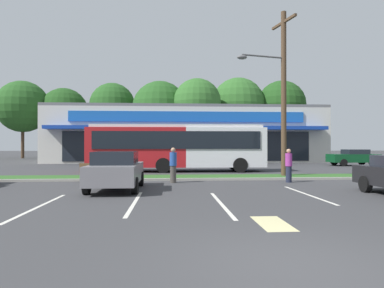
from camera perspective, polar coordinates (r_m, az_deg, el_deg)
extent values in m
plane|color=#38383A|center=(5.70, 16.02, -18.74)|extent=(240.00, 240.00, 0.00)
cube|color=#2D5B23|center=(19.26, 1.76, -5.49)|extent=(56.00, 2.20, 0.12)
cube|color=#99968C|center=(18.05, 2.13, -5.84)|extent=(56.00, 0.24, 0.12)
cube|color=silver|center=(11.34, -23.94, -9.41)|extent=(0.12, 4.80, 0.01)
cube|color=silver|center=(11.26, -9.45, -9.50)|extent=(0.12, 4.80, 0.01)
cube|color=silver|center=(10.89, 4.86, -9.82)|extent=(0.12, 4.80, 0.01)
cube|color=silver|center=(13.61, 18.46, -7.89)|extent=(0.12, 4.80, 0.01)
cube|color=beige|center=(8.43, 13.16, -12.63)|extent=(0.70, 1.60, 0.01)
cube|color=beige|center=(41.46, -1.08, 1.25)|extent=(30.01, 12.41, 5.84)
cube|color=black|center=(35.20, -0.62, -0.38)|extent=(25.21, 0.08, 3.04)
cube|color=#14389E|center=(34.59, -0.56, 2.71)|extent=(28.21, 1.40, 0.35)
cube|color=#1959AD|center=(35.29, -0.62, 4.55)|extent=(24.01, 0.16, 1.05)
cube|color=slate|center=(41.65, -1.08, 5.47)|extent=(30.01, 12.41, 0.30)
cylinder|color=#473323|center=(55.25, -26.17, 0.29)|extent=(0.44, 0.44, 4.68)
sphere|color=#23511E|center=(55.53, -26.16, 5.57)|extent=(7.39, 7.39, 7.39)
cylinder|color=#473323|center=(54.36, -20.37, 0.07)|extent=(0.44, 0.44, 4.27)
sphere|color=#1E4719|center=(54.59, -20.36, 5.04)|extent=(6.93, 6.93, 6.93)
cylinder|color=#473323|center=(52.67, -13.02, 0.63)|extent=(0.44, 0.44, 5.29)
sphere|color=#23511E|center=(53.00, -13.01, 6.21)|extent=(6.70, 6.70, 6.70)
cylinder|color=#473323|center=(49.96, -5.30, -0.02)|extent=(0.44, 0.44, 4.08)
sphere|color=#23511E|center=(50.24, -5.30, 5.76)|extent=(8.07, 8.07, 8.07)
cylinder|color=#473323|center=(47.40, 0.86, 0.73)|extent=(0.44, 0.44, 5.30)
sphere|color=#2D6026|center=(47.76, 0.86, 6.88)|extent=(6.59, 6.59, 6.59)
cylinder|color=#473323|center=(52.76, 7.61, 0.49)|extent=(0.44, 0.44, 5.05)
sphere|color=#2D6026|center=(53.13, 7.61, 6.49)|extent=(8.08, 8.08, 8.08)
cylinder|color=#473323|center=(54.52, 14.54, 0.59)|extent=(0.44, 0.44, 5.27)
sphere|color=#1E4719|center=(54.87, 14.53, 6.26)|extent=(7.41, 7.41, 7.41)
cylinder|color=#4C3826|center=(20.49, 14.91, 7.91)|extent=(0.30, 0.30, 9.45)
cube|color=#4C3826|center=(21.47, 14.89, 18.87)|extent=(0.69, 2.37, 0.14)
cylinder|color=#59595B|center=(20.25, 11.68, 14.00)|extent=(2.55, 0.70, 0.10)
ellipsoid|color=#59595B|center=(19.64, 8.25, 14.00)|extent=(0.56, 0.32, 0.24)
cube|color=#AD191E|center=(24.35, -8.97, -0.54)|extent=(6.74, 2.68, 2.70)
cube|color=silver|center=(24.43, 5.35, -0.54)|extent=(5.52, 2.66, 2.70)
cube|color=silver|center=(24.24, -2.52, 2.89)|extent=(11.72, 2.53, 0.20)
cube|color=black|center=(22.90, -2.51, 0.66)|extent=(11.19, 0.28, 1.19)
cube|color=black|center=(24.96, 11.65, 0.21)|extent=(0.10, 2.17, 1.51)
cylinder|color=black|center=(25.76, 7.01, -3.20)|extent=(1.01, 0.32, 1.00)
cylinder|color=black|center=(23.46, 7.96, -3.48)|extent=(1.01, 0.32, 1.00)
cylinder|color=black|center=(25.42, -4.58, -3.24)|extent=(1.01, 0.32, 1.00)
cylinder|color=black|center=(23.08, -4.78, -3.53)|extent=(1.01, 0.32, 1.00)
cylinder|color=black|center=(25.76, -12.04, -3.19)|extent=(1.01, 0.32, 1.00)
cylinder|color=black|center=(23.45, -12.99, -3.48)|extent=(1.01, 0.32, 1.00)
cube|color=brown|center=(17.80, -15.42, -4.65)|extent=(1.60, 0.45, 0.06)
cube|color=brown|center=(17.59, -15.55, -3.79)|extent=(1.60, 0.06, 0.44)
cube|color=#333338|center=(17.71, -13.48, -5.41)|extent=(0.08, 0.36, 0.45)
cube|color=#333338|center=(17.96, -17.33, -5.33)|extent=(0.08, 0.36, 0.45)
cylinder|color=black|center=(15.05, 26.72, -5.93)|extent=(0.22, 0.64, 0.64)
cube|color=slate|center=(14.49, -12.38, -4.70)|extent=(1.86, 4.26, 0.74)
cube|color=black|center=(14.25, -12.51, -2.26)|extent=(1.64, 1.91, 0.51)
cylinder|color=black|center=(15.97, -14.82, -5.62)|extent=(0.22, 0.64, 0.64)
cylinder|color=black|center=(15.73, -8.44, -5.71)|extent=(0.22, 0.64, 0.64)
cylinder|color=black|center=(13.40, -17.01, -6.65)|extent=(0.22, 0.64, 0.64)
cylinder|color=black|center=(13.11, -9.40, -6.80)|extent=(0.22, 0.64, 0.64)
cube|color=slate|center=(30.91, -9.09, -2.32)|extent=(4.35, 1.74, 0.78)
cube|color=black|center=(30.91, -9.50, -1.22)|extent=(1.96, 1.53, 0.41)
cylinder|color=black|center=(31.65, -6.52, -2.98)|extent=(0.64, 0.22, 0.64)
cylinder|color=black|center=(30.00, -6.68, -3.13)|extent=(0.64, 0.22, 0.64)
cylinder|color=black|center=(31.90, -11.37, -2.96)|extent=(0.64, 0.22, 0.64)
cylinder|color=black|center=(30.26, -11.79, -3.10)|extent=(0.64, 0.22, 0.64)
cube|color=#0C3F1E|center=(34.54, 25.04, -2.13)|extent=(4.28, 1.83, 0.73)
cube|color=black|center=(34.63, 25.35, -1.17)|extent=(1.93, 1.61, 0.43)
cylinder|color=black|center=(33.16, 23.75, -2.83)|extent=(0.64, 0.22, 0.64)
cylinder|color=black|center=(34.71, 22.43, -2.72)|extent=(0.64, 0.22, 0.64)
cylinder|color=black|center=(34.46, 27.67, -2.73)|extent=(0.64, 0.22, 0.64)
cylinder|color=black|center=(35.96, 26.23, -2.63)|extent=(0.64, 0.22, 0.64)
cylinder|color=#1E2338|center=(17.71, 15.68, -4.84)|extent=(0.28, 0.28, 0.80)
cylinder|color=#99338C|center=(17.67, 15.68, -2.52)|extent=(0.33, 0.33, 0.63)
sphere|color=tan|center=(17.66, 15.67, -1.14)|extent=(0.22, 0.22, 0.22)
cylinder|color=#47423D|center=(16.90, -3.13, -5.01)|extent=(0.29, 0.29, 0.83)
cylinder|color=#264C99|center=(16.85, -3.13, -2.49)|extent=(0.35, 0.35, 0.66)
sphere|color=tan|center=(16.84, -3.13, -0.99)|extent=(0.23, 0.23, 0.23)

